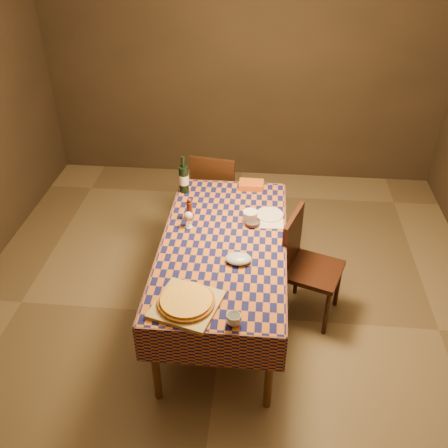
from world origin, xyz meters
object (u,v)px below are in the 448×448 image
object	(u,v)px
cutting_board	(187,305)
chair_right	(304,261)
dining_table	(223,250)
pizza	(186,301)
white_plate	(270,215)
wine_bottle	(184,179)
bowl	(252,223)
chair_far	(216,191)

from	to	relation	value
cutting_board	chair_right	distance (m)	1.19
dining_table	pizza	world-z (taller)	pizza
cutting_board	white_plate	bearing A→B (deg)	65.10
dining_table	cutting_board	xyz separation A→B (m)	(-0.17, -0.70, 0.09)
pizza	wine_bottle	bearing A→B (deg)	99.60
dining_table	bowl	world-z (taller)	bowl
pizza	wine_bottle	distance (m)	1.43
cutting_board	wine_bottle	distance (m)	1.43
wine_bottle	chair_far	xyz separation A→B (m)	(0.23, 0.44, -0.37)
wine_bottle	chair_far	bearing A→B (deg)	62.92
white_plate	chair_far	bearing A→B (deg)	124.74
chair_right	pizza	bearing A→B (deg)	-133.57
chair_far	white_plate	bearing A→B (deg)	-55.26
bowl	chair_right	world-z (taller)	chair_right
cutting_board	bowl	distance (m)	1.02
wine_bottle	chair_far	size ratio (longest dim) A/B	0.36
pizza	wine_bottle	size ratio (longest dim) A/B	1.24
pizza	bowl	size ratio (longest dim) A/B	3.28
dining_table	pizza	distance (m)	0.73
white_plate	chair_far	size ratio (longest dim) A/B	0.24
wine_bottle	white_plate	world-z (taller)	wine_bottle
dining_table	chair_right	xyz separation A→B (m)	(0.63, 0.14, -0.17)
cutting_board	chair_far	distance (m)	1.87
cutting_board	chair_far	size ratio (longest dim) A/B	0.42
bowl	dining_table	bearing A→B (deg)	-129.76
pizza	chair_right	bearing A→B (deg)	46.43
cutting_board	chair_far	xyz separation A→B (m)	(-0.01, 1.85, -0.26)
dining_table	chair_right	bearing A→B (deg)	12.58
dining_table	bowl	size ratio (longest dim) A/B	14.58
cutting_board	pizza	bearing A→B (deg)	90.00
cutting_board	pizza	size ratio (longest dim) A/B	0.95
bowl	wine_bottle	world-z (taller)	wine_bottle
pizza	chair_right	distance (m)	1.20
dining_table	white_plate	bearing A→B (deg)	49.37
cutting_board	pizza	world-z (taller)	pizza
bowl	chair_far	bearing A→B (deg)	113.29
dining_table	pizza	xyz separation A→B (m)	(-0.17, -0.70, 0.12)
pizza	wine_bottle	xyz separation A→B (m)	(-0.24, 1.41, 0.08)
dining_table	pizza	bearing A→B (deg)	-103.61
pizza	dining_table	bearing A→B (deg)	76.39
pizza	white_plate	size ratio (longest dim) A/B	1.87
bowl	chair_right	distance (m)	0.51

